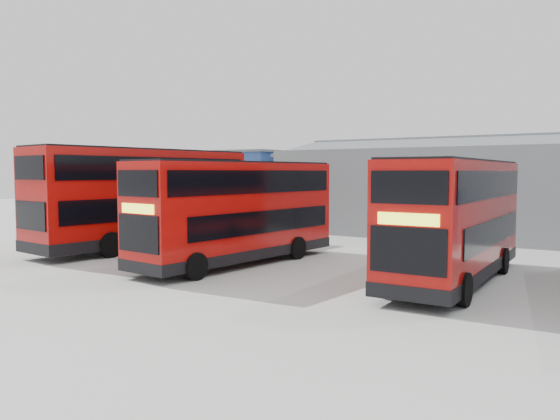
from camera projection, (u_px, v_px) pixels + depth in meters
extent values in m
plane|color=#B0B0AA|center=(222.00, 282.00, 18.35)|extent=(120.00, 120.00, 0.00)
cube|color=navy|center=(224.00, 188.00, 40.81)|extent=(12.00, 8.00, 5.00)
cube|color=slate|center=(224.00, 154.00, 40.63)|extent=(12.30, 8.30, 0.15)
cube|color=#5799F7|center=(187.00, 182.00, 37.32)|extent=(3.96, 0.15, 1.40)
cube|color=gray|center=(554.00, 193.00, 30.76)|extent=(30.00, 12.00, 5.00)
cube|color=slate|center=(550.00, 142.00, 28.21)|extent=(30.50, 6.33, 1.29)
cube|color=#A80C09|center=(145.00, 196.00, 26.35)|extent=(3.94, 11.49, 4.34)
cube|color=black|center=(146.00, 236.00, 26.48)|extent=(3.99, 11.54, 0.48)
cube|color=black|center=(156.00, 208.00, 25.20)|extent=(1.14, 9.49, 1.02)
cube|color=black|center=(121.00, 205.00, 26.90)|extent=(1.14, 9.49, 1.02)
cube|color=black|center=(163.00, 168.00, 25.40)|extent=(1.26, 10.55, 1.02)
cube|color=black|center=(127.00, 169.00, 27.11)|extent=(1.26, 10.55, 1.02)
cube|color=black|center=(227.00, 203.00, 30.78)|extent=(2.40, 0.33, 1.45)
cube|color=black|center=(227.00, 169.00, 30.64)|extent=(2.40, 0.33, 1.02)
cube|color=yellow|center=(227.00, 186.00, 30.72)|extent=(1.92, 0.26, 0.38)
cube|color=black|center=(31.00, 216.00, 22.00)|extent=(2.35, 0.32, 1.18)
cube|color=black|center=(29.00, 168.00, 21.87)|extent=(2.35, 0.32, 0.96)
cube|color=black|center=(144.00, 150.00, 26.19)|extent=(3.76, 11.31, 0.11)
cylinder|color=black|center=(222.00, 231.00, 28.72)|extent=(0.47, 1.15, 1.12)
cylinder|color=black|center=(189.00, 228.00, 30.33)|extent=(0.47, 1.15, 1.12)
cylinder|color=black|center=(110.00, 245.00, 23.47)|extent=(0.47, 1.15, 1.12)
cylinder|color=black|center=(78.00, 240.00, 25.08)|extent=(0.47, 1.15, 1.12)
cube|color=#A80C09|center=(238.00, 210.00, 21.75)|extent=(3.32, 9.85, 3.73)
cube|color=black|center=(238.00, 251.00, 21.87)|extent=(3.36, 9.89, 0.41)
cube|color=black|center=(224.00, 218.00, 22.79)|extent=(0.92, 8.15, 0.87)
cube|color=black|center=(267.00, 222.00, 21.34)|extent=(0.92, 8.15, 0.87)
cube|color=black|center=(217.00, 181.00, 22.40)|extent=(1.02, 9.06, 0.87)
cube|color=black|center=(260.00, 182.00, 20.95)|extent=(1.02, 9.06, 0.87)
cube|color=black|center=(138.00, 234.00, 18.00)|extent=(2.06, 0.27, 1.24)
cube|color=black|center=(137.00, 183.00, 17.88)|extent=(2.06, 0.27, 0.87)
cube|color=yellow|center=(138.00, 209.00, 17.93)|extent=(1.65, 0.21, 0.32)
cube|color=black|center=(309.00, 215.00, 25.58)|extent=(2.02, 0.26, 1.01)
cube|color=black|center=(309.00, 180.00, 25.46)|extent=(2.02, 0.26, 0.83)
cube|color=black|center=(238.00, 162.00, 21.62)|extent=(3.17, 9.70, 0.09)
cylinder|color=black|center=(154.00, 260.00, 19.93)|extent=(0.39, 0.98, 0.96)
cylinder|color=black|center=(195.00, 266.00, 18.56)|extent=(0.39, 0.98, 0.96)
cylinder|color=black|center=(257.00, 244.00, 24.46)|extent=(0.39, 0.98, 0.96)
cylinder|color=black|center=(297.00, 248.00, 23.09)|extent=(0.39, 0.98, 0.96)
cube|color=#A80C09|center=(456.00, 217.00, 18.21)|extent=(2.31, 9.61, 3.70)
cube|color=black|center=(455.00, 267.00, 18.32)|extent=(2.35, 9.64, 0.41)
cube|color=black|center=(425.00, 228.00, 19.16)|extent=(0.07, 8.14, 0.87)
cube|color=black|center=(494.00, 231.00, 17.93)|extent=(0.07, 8.14, 0.87)
cube|color=black|center=(422.00, 184.00, 18.75)|extent=(0.07, 9.05, 0.87)
cube|color=black|center=(493.00, 184.00, 17.51)|extent=(0.07, 9.05, 0.87)
cube|color=black|center=(407.00, 251.00, 14.18)|extent=(2.06, 0.05, 1.23)
cube|color=black|center=(408.00, 187.00, 14.06)|extent=(2.06, 0.05, 0.87)
cube|color=yellow|center=(408.00, 219.00, 14.11)|extent=(1.65, 0.04, 0.32)
cube|color=black|center=(486.00, 222.00, 22.31)|extent=(2.01, 0.05, 1.01)
cube|color=black|center=(487.00, 182.00, 22.20)|extent=(2.01, 0.05, 0.82)
cube|color=black|center=(457.00, 161.00, 18.08)|extent=(2.18, 9.47, 0.09)
cylinder|color=black|center=(388.00, 281.00, 16.09)|extent=(0.30, 0.95, 0.95)
cylinder|color=black|center=(464.00, 290.00, 14.93)|extent=(0.30, 0.95, 0.95)
cylinder|color=black|center=(442.00, 256.00, 20.95)|extent=(0.30, 0.95, 0.95)
cylinder|color=black|center=(503.00, 261.00, 19.79)|extent=(0.30, 0.95, 0.95)
cube|color=silver|center=(154.00, 207.00, 38.00)|extent=(2.01, 4.96, 1.88)
cube|color=black|center=(126.00, 205.00, 35.89)|extent=(1.78, 0.06, 0.69)
cube|color=black|center=(126.00, 204.00, 37.20)|extent=(0.06, 0.89, 0.59)
cube|color=black|center=(147.00, 205.00, 36.11)|extent=(0.06, 0.89, 0.59)
cylinder|color=black|center=(126.00, 221.00, 37.16)|extent=(0.24, 0.71, 0.71)
cylinder|color=black|center=(146.00, 222.00, 36.14)|extent=(0.24, 0.71, 0.71)
cylinder|color=black|center=(162.00, 217.00, 39.98)|extent=(0.24, 0.71, 0.71)
cylinder|color=black|center=(181.00, 219.00, 38.96)|extent=(0.24, 0.71, 0.71)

